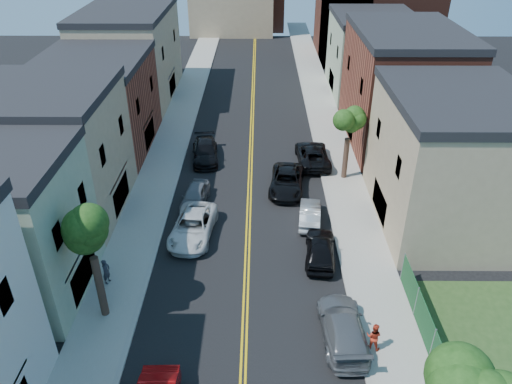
{
  "coord_description": "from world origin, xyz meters",
  "views": [
    {
      "loc": [
        0.76,
        -6.3,
        20.31
      ],
      "look_at": [
        0.55,
        24.33,
        2.0
      ],
      "focal_mm": 34.53,
      "sensor_mm": 36.0,
      "label": 1
    }
  ],
  "objects_px": {
    "white_pickup": "(193,226)",
    "black_car_right": "(320,249)",
    "black_suv_lane": "(287,181)",
    "pedestrian_left": "(106,271)",
    "grey_car_left": "(195,196)",
    "silver_car_right": "(310,214)",
    "black_car_left": "(205,151)",
    "pedestrian_right": "(374,336)",
    "dark_car_right_far": "(313,155)",
    "grey_car_right": "(343,327)"
  },
  "relations": [
    {
      "from": "black_suv_lane",
      "to": "pedestrian_right",
      "type": "distance_m",
      "value": 16.87
    },
    {
      "from": "grey_car_left",
      "to": "silver_car_right",
      "type": "xyz_separation_m",
      "value": [
        8.61,
        -2.4,
        -0.05
      ]
    },
    {
      "from": "grey_car_left",
      "to": "black_car_right",
      "type": "relative_size",
      "value": 0.92
    },
    {
      "from": "white_pickup",
      "to": "black_car_left",
      "type": "distance_m",
      "value": 11.78
    },
    {
      "from": "grey_car_right",
      "to": "white_pickup",
      "type": "bearing_deg",
      "value": -47.44
    },
    {
      "from": "grey_car_left",
      "to": "pedestrian_left",
      "type": "distance_m",
      "value": 10.19
    },
    {
      "from": "white_pickup",
      "to": "black_car_left",
      "type": "height_order",
      "value": "white_pickup"
    },
    {
      "from": "black_car_left",
      "to": "dark_car_right_far",
      "type": "relative_size",
      "value": 0.93
    },
    {
      "from": "grey_car_left",
      "to": "dark_car_right_far",
      "type": "bearing_deg",
      "value": 42.62
    },
    {
      "from": "white_pickup",
      "to": "black_car_left",
      "type": "bearing_deg",
      "value": 97.09
    },
    {
      "from": "black_suv_lane",
      "to": "pedestrian_right",
      "type": "bearing_deg",
      "value": -70.9
    },
    {
      "from": "white_pickup",
      "to": "black_suv_lane",
      "type": "xyz_separation_m",
      "value": [
        6.8,
        6.43,
        -0.02
      ]
    },
    {
      "from": "silver_car_right",
      "to": "pedestrian_left",
      "type": "bearing_deg",
      "value": 34.05
    },
    {
      "from": "grey_car_right",
      "to": "black_car_right",
      "type": "relative_size",
      "value": 1.18
    },
    {
      "from": "pedestrian_left",
      "to": "pedestrian_right",
      "type": "xyz_separation_m",
      "value": [
        15.14,
        -5.0,
        -0.02
      ]
    },
    {
      "from": "dark_car_right_far",
      "to": "grey_car_left",
      "type": "bearing_deg",
      "value": 33.85
    },
    {
      "from": "pedestrian_right",
      "to": "black_suv_lane",
      "type": "bearing_deg",
      "value": -54.29
    },
    {
      "from": "grey_car_left",
      "to": "white_pickup",
      "type": "bearing_deg",
      "value": -78.29
    },
    {
      "from": "black_suv_lane",
      "to": "dark_car_right_far",
      "type": "bearing_deg",
      "value": 68.5
    },
    {
      "from": "black_car_left",
      "to": "pedestrian_left",
      "type": "bearing_deg",
      "value": -110.63
    },
    {
      "from": "grey_car_right",
      "to": "pedestrian_left",
      "type": "xyz_separation_m",
      "value": [
        -13.68,
        4.23,
        0.18
      ]
    },
    {
      "from": "white_pickup",
      "to": "black_car_right",
      "type": "xyz_separation_m",
      "value": [
        8.56,
        -2.46,
        -0.0
      ]
    },
    {
      "from": "white_pickup",
      "to": "grey_car_right",
      "type": "bearing_deg",
      "value": -40.05
    },
    {
      "from": "pedestrian_left",
      "to": "black_car_left",
      "type": "bearing_deg",
      "value": 1.32
    },
    {
      "from": "black_suv_lane",
      "to": "pedestrian_left",
      "type": "bearing_deg",
      "value": -128.53
    },
    {
      "from": "white_pickup",
      "to": "black_car_right",
      "type": "bearing_deg",
      "value": -10.39
    },
    {
      "from": "silver_car_right",
      "to": "pedestrian_right",
      "type": "xyz_separation_m",
      "value": [
        2.24,
        -11.83,
        0.27
      ]
    },
    {
      "from": "pedestrian_left",
      "to": "pedestrian_right",
      "type": "bearing_deg",
      "value": -92.43
    },
    {
      "from": "pedestrian_left",
      "to": "grey_car_left",
      "type": "bearing_deg",
      "value": -9.09
    },
    {
      "from": "pedestrian_left",
      "to": "dark_car_right_far",
      "type": "bearing_deg",
      "value": -24.93
    },
    {
      "from": "black_car_right",
      "to": "black_suv_lane",
      "type": "height_order",
      "value": "black_car_right"
    },
    {
      "from": "dark_car_right_far",
      "to": "grey_car_right",
      "type": "bearing_deg",
      "value": 87.39
    },
    {
      "from": "black_car_left",
      "to": "black_car_right",
      "type": "xyz_separation_m",
      "value": [
        8.85,
        -14.23,
        0.01
      ]
    },
    {
      "from": "grey_car_right",
      "to": "dark_car_right_far",
      "type": "bearing_deg",
      "value": -92.47
    },
    {
      "from": "grey_car_left",
      "to": "silver_car_right",
      "type": "relative_size",
      "value": 1.03
    },
    {
      "from": "grey_car_left",
      "to": "pedestrian_left",
      "type": "height_order",
      "value": "pedestrian_left"
    },
    {
      "from": "black_car_right",
      "to": "pedestrian_left",
      "type": "relative_size",
      "value": 2.83
    },
    {
      "from": "black_car_right",
      "to": "black_suv_lane",
      "type": "bearing_deg",
      "value": -72.86
    },
    {
      "from": "black_car_right",
      "to": "dark_car_right_far",
      "type": "xyz_separation_m",
      "value": [
        0.74,
        13.61,
        0.02
      ]
    },
    {
      "from": "dark_car_right_far",
      "to": "black_car_right",
      "type": "bearing_deg",
      "value": 85.0
    },
    {
      "from": "pedestrian_left",
      "to": "silver_car_right",
      "type": "bearing_deg",
      "value": -46.27
    },
    {
      "from": "grey_car_left",
      "to": "black_car_left",
      "type": "bearing_deg",
      "value": 96.46
    },
    {
      "from": "black_suv_lane",
      "to": "pedestrian_left",
      "type": "xyz_separation_m",
      "value": [
        -11.44,
        -11.46,
        0.2
      ]
    },
    {
      "from": "grey_car_left",
      "to": "pedestrian_right",
      "type": "distance_m",
      "value": 17.9
    },
    {
      "from": "dark_car_right_far",
      "to": "pedestrian_left",
      "type": "relative_size",
      "value": 3.54
    },
    {
      "from": "grey_car_right",
      "to": "black_suv_lane",
      "type": "height_order",
      "value": "grey_car_right"
    },
    {
      "from": "white_pickup",
      "to": "grey_car_left",
      "type": "distance_m",
      "value": 4.22
    },
    {
      "from": "dark_car_right_far",
      "to": "silver_car_right",
      "type": "bearing_deg",
      "value": 81.77
    },
    {
      "from": "white_pickup",
      "to": "dark_car_right_far",
      "type": "height_order",
      "value": "dark_car_right_far"
    },
    {
      "from": "grey_car_right",
      "to": "pedestrian_left",
      "type": "height_order",
      "value": "pedestrian_left"
    }
  ]
}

